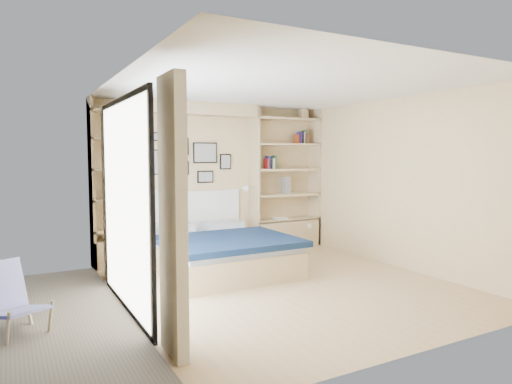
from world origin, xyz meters
TOP-DOWN VIEW (x-y plane):
  - ground at (0.00, 0.00)m, footprint 4.50×4.50m
  - room_shell at (-0.39, 1.52)m, footprint 4.50×4.50m
  - bed at (-0.42, 1.10)m, footprint 1.77×2.23m
  - photo_gallery at (-0.45, 2.22)m, footprint 1.48×0.02m
  - reading_lamps at (-0.30, 2.00)m, footprint 1.92×0.12m
  - shelf_decor at (1.09, 2.07)m, footprint 3.53×0.23m
  - deck_chair at (-3.06, -0.15)m, footprint 0.65×0.78m

SIDE VIEW (x-z plane):
  - ground at x=0.00m, z-range 0.00..0.00m
  - bed at x=-0.42m, z-range -0.26..0.81m
  - deck_chair at x=-3.06m, z-range -0.02..0.66m
  - room_shell at x=-0.39m, z-range -1.17..3.33m
  - reading_lamps at x=-0.30m, z-range 1.03..1.17m
  - photo_gallery at x=-0.45m, z-range 1.19..2.01m
  - shelf_decor at x=1.09m, z-range 0.68..2.71m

